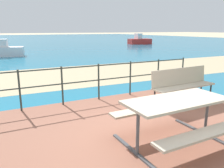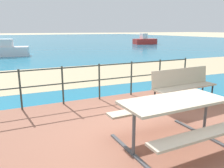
{
  "view_description": "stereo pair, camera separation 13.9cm",
  "coord_description": "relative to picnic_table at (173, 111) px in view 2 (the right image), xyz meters",
  "views": [
    {
      "loc": [
        -2.32,
        -2.95,
        1.9
      ],
      "look_at": [
        0.04,
        1.72,
        0.63
      ],
      "focal_mm": 36.22,
      "sensor_mm": 36.0,
      "label": 1
    },
    {
      "loc": [
        -2.2,
        -3.02,
        1.9
      ],
      "look_at": [
        0.04,
        1.72,
        0.63
      ],
      "focal_mm": 36.22,
      "sensor_mm": 36.0,
      "label": 2
    }
  ],
  "objects": [
    {
      "name": "railing_fence",
      "position": [
        -0.12,
        2.82,
        0.01
      ],
      "size": [
        5.94,
        0.04,
        0.97
      ],
      "color": "#2D3833",
      "rests_on": "patio_paving"
    },
    {
      "name": "boat_near",
      "position": [
        14.54,
        22.84,
        -0.2
      ],
      "size": [
        3.53,
        1.53,
        1.38
      ],
      "rotation": [
        0.0,
        0.0,
        6.22
      ],
      "color": "red",
      "rests_on": "sea_water"
    },
    {
      "name": "beach_strip",
      "position": [
        -0.12,
        6.62,
        -0.64
      ],
      "size": [
        54.12,
        6.27,
        0.01
      ],
      "primitive_type": "cube",
      "rotation": [
        0.0,
        0.0,
        -0.03
      ],
      "color": "tan",
      "rests_on": "ground"
    },
    {
      "name": "park_bench",
      "position": [
        1.61,
        1.55,
        -0.03
      ],
      "size": [
        1.82,
        0.51,
        0.9
      ],
      "rotation": [
        0.0,
        0.0,
        0.05
      ],
      "color": "#BCAD93",
      "rests_on": "patio_paving"
    },
    {
      "name": "patio_paving",
      "position": [
        -0.12,
        0.38,
        -0.62
      ],
      "size": [
        6.4,
        5.2,
        0.06
      ],
      "primitive_type": "cube",
      "color": "#935B47",
      "rests_on": "ground"
    },
    {
      "name": "sea_water",
      "position": [
        -0.12,
        40.38,
        -0.64
      ],
      "size": [
        90.0,
        90.0,
        0.01
      ],
      "primitive_type": "cube",
      "color": "teal",
      "rests_on": "ground"
    },
    {
      "name": "picnic_table",
      "position": [
        0.0,
        0.0,
        0.0
      ],
      "size": [
        1.72,
        1.46,
        0.77
      ],
      "rotation": [
        0.0,
        0.0,
        0.02
      ],
      "color": "#BCAD93",
      "rests_on": "patio_paving"
    },
    {
      "name": "ground_plane",
      "position": [
        -0.12,
        0.38,
        -0.65
      ],
      "size": [
        240.0,
        240.0,
        0.0
      ],
      "primitive_type": "plane",
      "color": "beige"
    }
  ]
}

